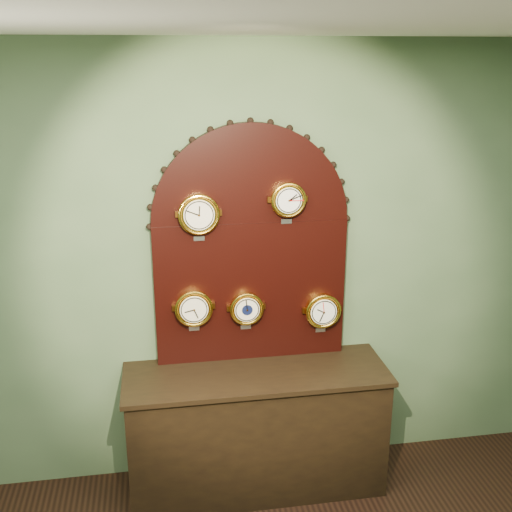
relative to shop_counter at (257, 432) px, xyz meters
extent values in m
plane|color=#506C49|center=(0.00, 0.27, 1.00)|extent=(4.00, 0.00, 4.00)
cube|color=black|center=(0.00, 0.00, 0.00)|extent=(1.60, 0.50, 0.80)
cube|color=black|center=(0.00, 0.22, 0.88)|extent=(1.20, 0.06, 0.90)
cylinder|color=black|center=(0.00, 0.22, 1.33)|extent=(1.20, 0.06, 1.20)
cylinder|color=gold|center=(-0.32, 0.16, 1.41)|extent=(0.23, 0.08, 0.23)
torus|color=gold|center=(-0.32, 0.13, 1.41)|extent=(0.25, 0.02, 0.25)
cylinder|color=#F1E8CC|center=(-0.32, 0.12, 1.41)|extent=(0.18, 0.01, 0.18)
cube|color=#B9B9C0|center=(-0.32, 0.19, 1.25)|extent=(0.07, 0.01, 0.03)
cylinder|color=gold|center=(0.21, 0.16, 1.48)|extent=(0.20, 0.08, 0.20)
torus|color=gold|center=(0.21, 0.13, 1.48)|extent=(0.21, 0.02, 0.21)
cylinder|color=white|center=(0.21, 0.12, 1.48)|extent=(0.16, 0.01, 0.16)
cube|color=#B9B9C0|center=(0.21, 0.19, 1.34)|extent=(0.07, 0.01, 0.03)
cylinder|color=gold|center=(-0.37, 0.16, 0.82)|extent=(0.22, 0.08, 0.22)
torus|color=gold|center=(-0.37, 0.13, 0.82)|extent=(0.24, 0.02, 0.24)
cylinder|color=#F1E8CC|center=(-0.37, 0.12, 0.82)|extent=(0.17, 0.01, 0.17)
cube|color=#B9B9C0|center=(-0.37, 0.19, 0.67)|extent=(0.06, 0.01, 0.03)
cylinder|color=gold|center=(-0.04, 0.16, 0.80)|extent=(0.20, 0.08, 0.20)
torus|color=gold|center=(-0.04, 0.13, 0.80)|extent=(0.21, 0.02, 0.21)
cylinder|color=#F1E8CC|center=(-0.04, 0.12, 0.80)|extent=(0.16, 0.01, 0.16)
cube|color=#B9B9C0|center=(-0.04, 0.19, 0.65)|extent=(0.07, 0.01, 0.03)
cylinder|color=#0C1334|center=(-0.04, 0.12, 0.80)|extent=(0.07, 0.00, 0.07)
cylinder|color=gold|center=(0.45, 0.16, 0.75)|extent=(0.21, 0.08, 0.21)
torus|color=gold|center=(0.45, 0.13, 0.75)|extent=(0.23, 0.02, 0.23)
cylinder|color=white|center=(0.45, 0.12, 0.75)|extent=(0.17, 0.01, 0.17)
cube|color=#B9B9C0|center=(0.45, 0.19, 0.60)|extent=(0.06, 0.01, 0.03)
camera|label=1|loc=(-0.56, -3.37, 2.31)|focal=43.48mm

